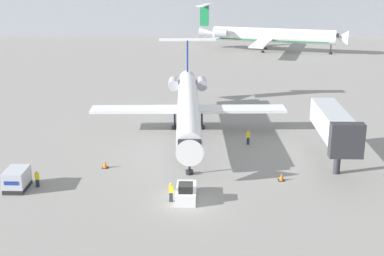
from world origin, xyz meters
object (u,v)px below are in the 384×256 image
Objects in this scene: pushback_tug at (186,192)px; worker_near_tug at (171,192)px; luggage_cart at (17,179)px; worker_by_wing at (248,137)px; airplane_main at (188,105)px; airplane_parked_far_left at (269,35)px; worker_on_apron at (37,179)px; traffic_cone_left at (105,164)px; jet_bridge at (334,125)px; traffic_cone_right at (282,177)px.

worker_near_tug is at bearing -156.45° from pushback_tug.
worker_by_wing is (22.96, 13.61, -0.07)m from luggage_cart.
luggage_cart is (-16.18, 1.81, 0.33)m from pushback_tug.
luggage_cart is at bearing -130.08° from airplane_main.
airplane_parked_far_left reaches higher than worker_near_tug.
airplane_main is 23.00m from worker_on_apron.
airplane_parked_far_left reaches higher than pushback_tug.
worker_on_apron is (-13.94, -18.10, -2.59)m from airplane_main.
worker_on_apron is 1.99× the size of traffic_cone_left.
worker_on_apron is at bearing 170.68° from pushback_tug.
pushback_tug is at bearing -6.37° from luggage_cart.
pushback_tug is 0.31× the size of jet_bridge.
worker_by_wing is at bearing 26.99° from traffic_cone_left.
luggage_cart is 0.08× the size of airplane_parked_far_left.
traffic_cone_left is (7.37, 5.67, -0.61)m from luggage_cart.
airplane_main is at bearing 87.64° from worker_near_tug.
worker_near_tug is 17.94m from worker_by_wing.
traffic_cone_left is at bearing 37.56° from luggage_cart.
airplane_parked_far_left is at bearing 71.59° from traffic_cone_left.
traffic_cone_left is (-15.59, -7.94, -0.55)m from worker_by_wing.
pushback_tug is 4.66× the size of traffic_cone_left.
traffic_cone_right is at bearing 6.20° from luggage_cart.
jet_bridge is at bearing 30.47° from pushback_tug.
pushback_tug is at bearing -88.69° from airplane_main.
jet_bridge reaches higher than worker_by_wing.
worker_near_tug is at bearing -154.14° from traffic_cone_right.
airplane_parked_far_left reaches higher than worker_on_apron.
pushback_tug reaches higher than traffic_cone_left.
jet_bridge is (16.51, 9.51, 3.48)m from worker_near_tug.
pushback_tug is (0.47, -20.47, -2.77)m from airplane_main.
traffic_cone_right is at bearing 26.19° from pushback_tug.
airplane_parked_far_left is (25.50, 76.63, 3.49)m from traffic_cone_left.
luggage_cart is at bearing -173.80° from traffic_cone_right.
worker_on_apron is 2.23× the size of traffic_cone_right.
luggage_cart is at bearing -149.34° from worker_by_wing.
traffic_cone_right is at bearing -9.10° from traffic_cone_left.
worker_by_wing is at bearing -34.85° from airplane_main.
worker_by_wing is at bearing 103.09° from traffic_cone_right.
pushback_tug is 5.22× the size of traffic_cone_right.
airplane_main is 24.51m from luggage_cart.
pushback_tug is 11.55m from traffic_cone_left.
airplane_parked_far_left reaches higher than jet_bridge.
worker_near_tug is at bearing -12.71° from worker_on_apron.
worker_on_apron is (1.77, 0.56, -0.16)m from luggage_cart.
worker_by_wing is at bearing 63.09° from worker_near_tug.
worker_by_wing is 24.89m from worker_on_apron.
worker_by_wing reaches higher than traffic_cone_left.
worker_on_apron is at bearing -127.59° from airplane_main.
airplane_main reaches higher than traffic_cone_left.
traffic_cone_left is at bearing -122.67° from airplane_main.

